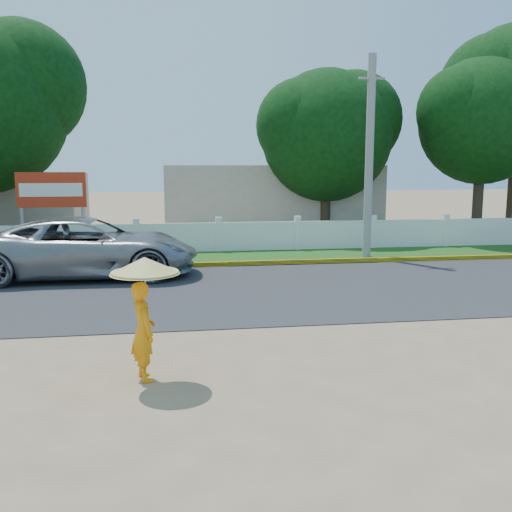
{
  "coord_description": "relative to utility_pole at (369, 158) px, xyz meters",
  "views": [
    {
      "loc": [
        -1.81,
        -9.83,
        3.22
      ],
      "look_at": [
        0.0,
        2.0,
        1.3
      ],
      "focal_mm": 40.0,
      "sensor_mm": 36.0,
      "label": 1
    }
  ],
  "objects": [
    {
      "name": "curb",
      "position": [
        -5.0,
        -1.03,
        -3.36
      ],
      "size": [
        40.0,
        0.18,
        0.16
      ],
      "primitive_type": "cube",
      "color": "yellow",
      "rests_on": "ground"
    },
    {
      "name": "tree_row",
      "position": [
        -3.08,
        5.02,
        1.79
      ],
      "size": [
        32.92,
        7.43,
        9.37
      ],
      "color": "#473828",
      "rests_on": "ground"
    },
    {
      "name": "fence",
      "position": [
        -5.0,
        2.12,
        -2.89
      ],
      "size": [
        40.0,
        0.1,
        1.1
      ],
      "primitive_type": "cube",
      "color": "silver",
      "rests_on": "ground"
    },
    {
      "name": "utility_pole",
      "position": [
        0.0,
        0.0,
        0.0
      ],
      "size": [
        0.28,
        0.28,
        6.88
      ],
      "primitive_type": "cylinder",
      "color": "gray",
      "rests_on": "ground"
    },
    {
      "name": "road",
      "position": [
        -5.0,
        -4.58,
        -3.43
      ],
      "size": [
        60.0,
        7.0,
        0.02
      ],
      "primitive_type": "cube",
      "color": "#38383A",
      "rests_on": "ground"
    },
    {
      "name": "billboard",
      "position": [
        -11.11,
        3.22,
        -1.3
      ],
      "size": [
        2.5,
        0.13,
        2.95
      ],
      "color": "gray",
      "rests_on": "ground"
    },
    {
      "name": "monk_with_parasol",
      "position": [
        -7.21,
        -10.5,
        -2.21
      ],
      "size": [
        1.03,
        1.03,
        1.88
      ],
      "color": "orange",
      "rests_on": "ground"
    },
    {
      "name": "building_near",
      "position": [
        -2.0,
        8.92,
        -1.84
      ],
      "size": [
        10.0,
        6.0,
        3.2
      ],
      "primitive_type": "cube",
      "color": "#B7AD99",
      "rests_on": "ground"
    },
    {
      "name": "grass_verge",
      "position": [
        -5.0,
        0.67,
        -3.42
      ],
      "size": [
        60.0,
        3.5,
        0.03
      ],
      "primitive_type": "cube",
      "color": "#2D601E",
      "rests_on": "ground"
    },
    {
      "name": "ground",
      "position": [
        -5.0,
        -9.08,
        -3.44
      ],
      "size": [
        120.0,
        120.0,
        0.0
      ],
      "primitive_type": "plane",
      "color": "#9E8460",
      "rests_on": "ground"
    },
    {
      "name": "vehicle",
      "position": [
        -9.15,
        -2.15,
        -2.57
      ],
      "size": [
        6.28,
        2.95,
        1.74
      ],
      "primitive_type": "imported",
      "rotation": [
        0.0,
        0.0,
        1.56
      ],
      "color": "gray",
      "rests_on": "ground"
    }
  ]
}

